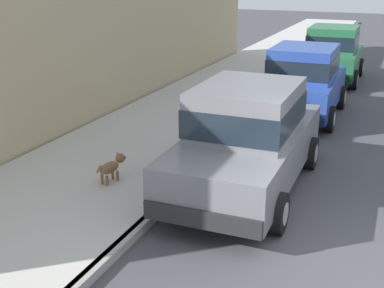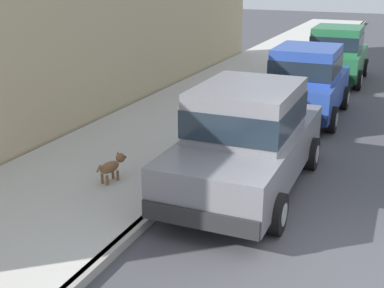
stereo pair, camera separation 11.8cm
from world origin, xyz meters
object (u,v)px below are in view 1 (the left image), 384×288
(car_green_hatchback, at_px, (333,53))
(dog_brown, at_px, (112,166))
(car_blue_hatchback, at_px, (304,81))
(car_grey_sedan, at_px, (247,137))

(car_green_hatchback, xyz_separation_m, dog_brown, (-2.26, -10.78, -0.55))
(car_blue_hatchback, relative_size, dog_brown, 5.10)
(car_green_hatchback, distance_m, dog_brown, 11.03)
(car_blue_hatchback, bearing_deg, dog_brown, -110.41)
(car_green_hatchback, bearing_deg, dog_brown, -101.82)
(car_grey_sedan, distance_m, dog_brown, 2.46)
(dog_brown, bearing_deg, car_green_hatchback, 78.18)
(car_grey_sedan, height_order, car_blue_hatchback, car_grey_sedan)
(car_grey_sedan, relative_size, dog_brown, 6.17)
(car_blue_hatchback, height_order, dog_brown, car_blue_hatchback)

